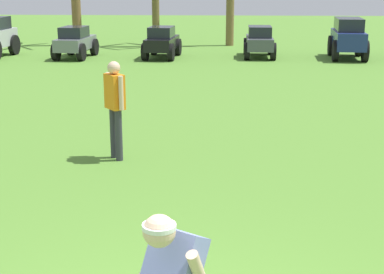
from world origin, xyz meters
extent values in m
cube|color=#7A84C6|center=(0.08, -0.37, 0.96)|extent=(0.51, 0.54, 0.57)
sphere|color=beige|center=(0.01, -0.47, 1.30)|extent=(0.29, 0.29, 0.21)
cylinder|color=white|center=(0.01, -0.47, 1.33)|extent=(0.30, 0.30, 0.03)
cylinder|color=#33333D|center=(-1.19, 4.99, 0.41)|extent=(0.15, 0.15, 0.82)
cylinder|color=#33333D|center=(-1.30, 5.14, 0.41)|extent=(0.15, 0.15, 0.82)
cube|color=orange|center=(-1.25, 5.06, 1.09)|extent=(0.37, 0.39, 0.54)
cylinder|color=beige|center=(-1.12, 4.90, 1.10)|extent=(0.10, 0.10, 0.52)
cylinder|color=beige|center=(-1.37, 5.23, 1.10)|extent=(0.10, 0.10, 0.52)
sphere|color=beige|center=(-1.25, 5.06, 1.46)|extent=(0.28, 0.28, 0.20)
cylinder|color=black|center=(-7.19, 17.57, 0.36)|extent=(0.24, 0.73, 0.72)
cube|color=slate|center=(-4.73, 16.83, 0.51)|extent=(1.07, 2.27, 0.42)
cube|color=#1E232B|center=(-4.74, 16.73, 0.91)|extent=(0.88, 1.16, 0.38)
cylinder|color=black|center=(-5.11, 17.64, 0.30)|extent=(0.23, 0.61, 0.60)
cylinder|color=black|center=(-4.22, 17.56, 0.30)|extent=(0.23, 0.61, 0.60)
cylinder|color=black|center=(-5.24, 16.10, 0.30)|extent=(0.23, 0.61, 0.60)
cylinder|color=black|center=(-4.34, 16.03, 0.30)|extent=(0.23, 0.61, 0.60)
cube|color=black|center=(-1.67, 16.97, 0.51)|extent=(1.09, 2.27, 0.42)
cube|color=#1E232B|center=(-1.68, 16.87, 0.91)|extent=(0.89, 1.17, 0.38)
cylinder|color=black|center=(-2.05, 17.77, 0.30)|extent=(0.23, 0.61, 0.60)
cylinder|color=black|center=(-1.15, 17.69, 0.30)|extent=(0.23, 0.61, 0.60)
cylinder|color=black|center=(-2.19, 16.24, 0.30)|extent=(0.23, 0.61, 0.60)
cylinder|color=black|center=(-1.29, 16.16, 0.30)|extent=(0.23, 0.61, 0.60)
cube|color=#474C51|center=(1.77, 17.32, 0.51)|extent=(0.95, 2.22, 0.42)
cube|color=#1E232B|center=(1.77, 17.22, 0.91)|extent=(0.82, 1.12, 0.38)
cylinder|color=black|center=(1.34, 18.10, 0.30)|extent=(0.19, 0.60, 0.60)
cylinder|color=black|center=(2.24, 18.08, 0.30)|extent=(0.19, 0.60, 0.60)
cylinder|color=black|center=(1.31, 16.56, 0.30)|extent=(0.19, 0.60, 0.60)
cylinder|color=black|center=(2.21, 16.54, 0.30)|extent=(0.19, 0.60, 0.60)
cube|color=navy|center=(4.84, 17.08, 0.66)|extent=(1.17, 2.42, 0.60)
cube|color=#1E232B|center=(4.84, 17.13, 1.18)|extent=(0.98, 1.61, 0.44)
cylinder|color=black|center=(4.41, 17.90, 0.36)|extent=(0.24, 0.73, 0.72)
cylinder|color=black|center=(5.39, 17.82, 0.36)|extent=(0.24, 0.73, 0.72)
cylinder|color=black|center=(4.28, 16.34, 0.36)|extent=(0.24, 0.73, 0.72)
cylinder|color=black|center=(5.26, 16.26, 0.36)|extent=(0.24, 0.73, 0.72)
camera|label=1|loc=(0.37, -3.81, 2.82)|focal=55.00mm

